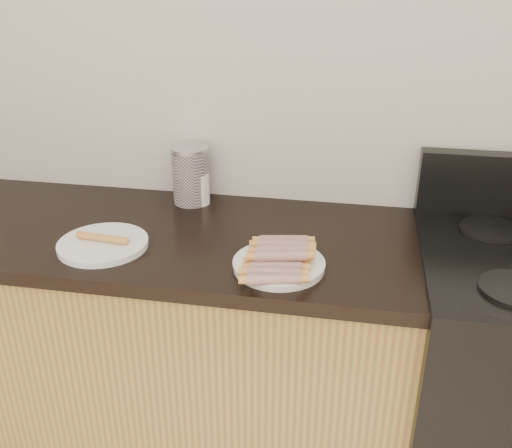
% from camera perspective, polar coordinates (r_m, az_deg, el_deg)
% --- Properties ---
extents(wall_back, '(4.00, 0.04, 2.60)m').
position_cam_1_polar(wall_back, '(1.80, 3.84, 14.28)').
color(wall_back, silver).
rests_on(wall_back, ground).
extents(cabinet_base, '(2.20, 0.59, 0.86)m').
position_cam_1_polar(cabinet_base, '(2.09, -17.82, -11.53)').
color(cabinet_base, olive).
rests_on(cabinet_base, floor).
extents(counter_slab, '(2.20, 0.62, 0.04)m').
position_cam_1_polar(counter_slab, '(1.87, -19.61, -0.34)').
color(counter_slab, black).
rests_on(counter_slab, cabinet_base).
extents(burner_far_left, '(0.18, 0.18, 0.01)m').
position_cam_1_polar(burner_far_left, '(1.80, 22.44, -0.47)').
color(burner_far_left, black).
rests_on(burner_far_left, stove).
extents(main_plate, '(0.26, 0.26, 0.02)m').
position_cam_1_polar(main_plate, '(1.49, 2.30, -4.21)').
color(main_plate, silver).
rests_on(main_plate, counter_slab).
extents(side_plate, '(0.30, 0.30, 0.02)m').
position_cam_1_polar(side_plate, '(1.65, -15.05, -1.96)').
color(side_plate, white).
rests_on(side_plate, counter_slab).
extents(hotdog_pile, '(0.13, 0.26, 0.05)m').
position_cam_1_polar(hotdog_pile, '(1.48, 2.32, -3.24)').
color(hotdog_pile, '#98463B').
rests_on(hotdog_pile, main_plate).
extents(plain_sausages, '(0.14, 0.04, 0.02)m').
position_cam_1_polar(plain_sausages, '(1.64, -15.12, -1.35)').
color(plain_sausages, orange).
rests_on(plain_sausages, side_plate).
extents(canister, '(0.12, 0.12, 0.19)m').
position_cam_1_polar(canister, '(1.87, -6.56, 4.90)').
color(canister, silver).
rests_on(canister, counter_slab).
extents(mug, '(0.11, 0.11, 0.11)m').
position_cam_1_polar(mug, '(1.88, -5.96, 3.60)').
color(mug, white).
rests_on(mug, counter_slab).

